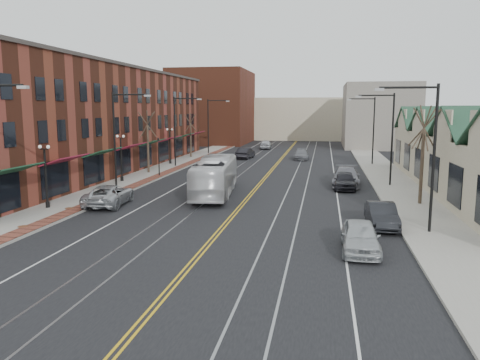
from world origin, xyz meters
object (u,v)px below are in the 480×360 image
at_px(transit_bus, 215,177).
at_px(parked_car_d, 345,180).
at_px(parked_car_b, 382,215).
at_px(parked_suv, 109,195).
at_px(parked_car_c, 346,177).
at_px(parked_car_a, 360,237).

distance_m(transit_bus, parked_car_d, 11.29).
height_order(transit_bus, parked_car_b, transit_bus).
bearing_deg(parked_suv, parked_car_b, 164.03).
bearing_deg(transit_bus, parked_car_c, -154.39).
bearing_deg(parked_car_b, parked_suv, 168.57).
height_order(parked_suv, parked_car_c, parked_car_c).
distance_m(parked_car_c, parked_car_d, 1.76).
distance_m(parked_car_b, parked_car_c, 14.63).
relative_size(parked_suv, parked_car_b, 1.23).
distance_m(parked_car_b, parked_car_d, 12.91).
xyz_separation_m(parked_suv, parked_car_b, (18.37, -3.03, -0.03)).
bearing_deg(parked_car_d, parked_car_a, -89.28).
bearing_deg(parked_car_d, parked_suv, -149.06).
xyz_separation_m(parked_car_b, parked_car_c, (-1.39, 14.56, 0.12)).
relative_size(parked_car_c, parked_car_d, 1.29).
relative_size(transit_bus, parked_suv, 2.02).
bearing_deg(parked_car_a, parked_car_c, 89.89).
height_order(transit_bus, parked_car_d, transit_bus).
xyz_separation_m(parked_car_b, parked_car_d, (-1.57, 12.81, 0.04)).
bearing_deg(parked_suv, parked_car_a, 147.81).
xyz_separation_m(transit_bus, parked_suv, (-6.55, -5.12, -0.76)).
bearing_deg(parked_car_c, transit_bus, -145.23).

